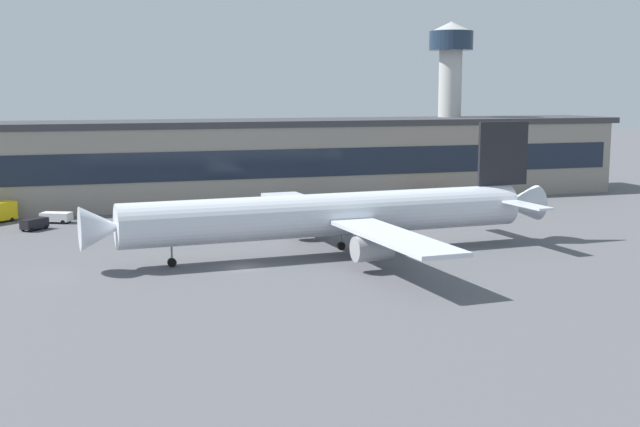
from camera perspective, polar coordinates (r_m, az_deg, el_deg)
The scene contains 9 objects.
ground_plane at distance 102.55m, azimuth -5.42°, elevation -3.73°, with size 600.00×600.00×0.00m, color #56565B.
terminal_building at distance 159.57m, azimuth -10.17°, elevation 3.49°, with size 187.84×19.33×16.03m.
airliner at distance 109.17m, azimuth 1.10°, elevation -0.06°, with size 65.05×55.87×17.34m.
control_tower at distance 180.95m, azimuth 9.02°, elevation 8.64°, with size 9.38×9.38×36.27m.
baggage_tug at distance 160.63m, azimuth 7.68°, elevation 1.08°, with size 4.07×3.13×1.85m.
belt_loader at distance 147.95m, azimuth -0.35°, elevation 0.55°, with size 5.67×6.17×1.95m.
pushback_tractor at distance 142.67m, azimuth -17.88°, elevation -0.21°, with size 5.45×4.39×1.75m.
follow_me_car at distance 136.24m, azimuth -19.25°, elevation -0.65°, with size 4.45×4.46×1.85m.
stair_truck at distance 156.47m, azimuth 12.15°, elevation 1.10°, with size 6.26×3.14×3.55m.
Camera 1 is at (-21.67, -97.85, 21.73)m, focal length 46.07 mm.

